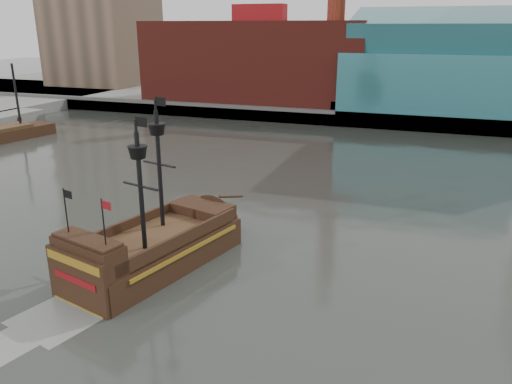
% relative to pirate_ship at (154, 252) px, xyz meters
% --- Properties ---
extents(ground, '(400.00, 400.00, 0.00)m').
position_rel_pirate_ship_xyz_m(ground, '(6.71, -6.31, -1.13)').
color(ground, '#292C27').
rests_on(ground, ground).
extents(promenade_far, '(220.00, 60.00, 2.00)m').
position_rel_pirate_ship_xyz_m(promenade_far, '(6.71, 85.69, -0.13)').
color(promenade_far, slate).
rests_on(promenade_far, ground).
extents(seawall, '(220.00, 1.00, 2.60)m').
position_rel_pirate_ship_xyz_m(seawall, '(6.71, 56.19, 0.17)').
color(seawall, '#4C4C49').
rests_on(seawall, ground).
extents(pirate_ship, '(8.92, 17.40, 12.49)m').
position_rel_pirate_ship_xyz_m(pirate_ship, '(0.00, 0.00, 0.00)').
color(pirate_ship, black).
rests_on(pirate_ship, ground).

